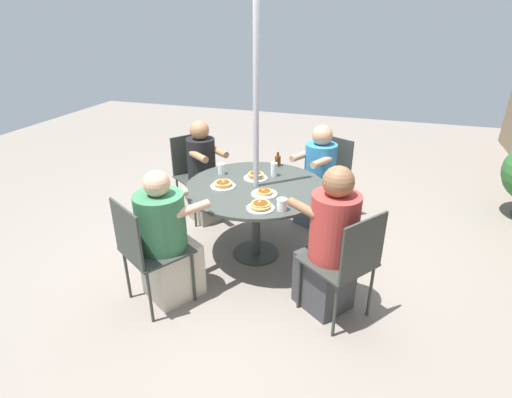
{
  "coord_description": "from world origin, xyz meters",
  "views": [
    {
      "loc": [
        3.2,
        1.0,
        2.17
      ],
      "look_at": [
        0.0,
        0.0,
        0.6
      ],
      "focal_mm": 28.0,
      "sensor_mm": 36.0,
      "label": 1
    }
  ],
  "objects_px": {
    "patio_chair_east": "(145,247)",
    "diner_west": "(318,180)",
    "patio_chair_west": "(327,173)",
    "pancake_plate_b": "(260,206)",
    "diner_north": "(203,175)",
    "drinking_glass_b": "(221,169)",
    "syrup_bottle": "(278,161)",
    "patio_table": "(256,194)",
    "pancake_plate_d": "(256,176)",
    "coffee_cup": "(282,205)",
    "pancake_plate_a": "(223,185)",
    "patio_chair_north": "(195,170)",
    "diner_south": "(330,247)",
    "patio_chair_south": "(347,260)",
    "diner_east": "(167,243)",
    "drinking_glass_a": "(274,169)",
    "pancake_plate_c": "(264,193)"
  },
  "relations": [
    {
      "from": "patio_chair_east",
      "to": "diner_west",
      "type": "bearing_deg",
      "value": 91.61
    },
    {
      "from": "patio_chair_west",
      "to": "pancake_plate_b",
      "type": "xyz_separation_m",
      "value": [
        1.44,
        -0.35,
        0.21
      ]
    },
    {
      "from": "diner_north",
      "to": "diner_west",
      "type": "height_order",
      "value": "diner_north"
    },
    {
      "from": "patio_chair_east",
      "to": "drinking_glass_b",
      "type": "relative_size",
      "value": 8.77
    },
    {
      "from": "syrup_bottle",
      "to": "patio_chair_east",
      "type": "bearing_deg",
      "value": -22.54
    },
    {
      "from": "patio_table",
      "to": "pancake_plate_d",
      "type": "relative_size",
      "value": 5.72
    },
    {
      "from": "coffee_cup",
      "to": "pancake_plate_a",
      "type": "bearing_deg",
      "value": -115.59
    },
    {
      "from": "patio_chair_east",
      "to": "syrup_bottle",
      "type": "height_order",
      "value": "patio_chair_east"
    },
    {
      "from": "syrup_bottle",
      "to": "drinking_glass_b",
      "type": "relative_size",
      "value": 1.38
    },
    {
      "from": "patio_chair_north",
      "to": "diner_north",
      "type": "distance_m",
      "value": 0.18
    },
    {
      "from": "patio_chair_west",
      "to": "diner_south",
      "type": "bearing_deg",
      "value": 126.3
    },
    {
      "from": "diner_north",
      "to": "pancake_plate_a",
      "type": "xyz_separation_m",
      "value": [
        0.65,
        0.5,
        0.22
      ]
    },
    {
      "from": "patio_chair_west",
      "to": "coffee_cup",
      "type": "distance_m",
      "value": 1.44
    },
    {
      "from": "diner_west",
      "to": "patio_chair_east",
      "type": "bearing_deg",
      "value": 88.09
    },
    {
      "from": "pancake_plate_d",
      "to": "drinking_glass_b",
      "type": "height_order",
      "value": "drinking_glass_b"
    },
    {
      "from": "patio_chair_south",
      "to": "diner_east",
      "type": "bearing_deg",
      "value": 132.31
    },
    {
      "from": "diner_north",
      "to": "pancake_plate_b",
      "type": "height_order",
      "value": "diner_north"
    },
    {
      "from": "diner_south",
      "to": "coffee_cup",
      "type": "height_order",
      "value": "diner_south"
    },
    {
      "from": "pancake_plate_a",
      "to": "drinking_glass_b",
      "type": "xyz_separation_m",
      "value": [
        -0.29,
        -0.13,
        0.03
      ]
    },
    {
      "from": "diner_north",
      "to": "drinking_glass_a",
      "type": "distance_m",
      "value": 0.95
    },
    {
      "from": "patio_chair_south",
      "to": "pancake_plate_b",
      "type": "height_order",
      "value": "patio_chair_south"
    },
    {
      "from": "diner_west",
      "to": "drinking_glass_a",
      "type": "distance_m",
      "value": 0.71
    },
    {
      "from": "pancake_plate_a",
      "to": "coffee_cup",
      "type": "relative_size",
      "value": 2.32
    },
    {
      "from": "pancake_plate_a",
      "to": "diner_north",
      "type": "bearing_deg",
      "value": -142.46
    },
    {
      "from": "diner_north",
      "to": "patio_chair_south",
      "type": "xyz_separation_m",
      "value": [
        1.22,
        1.69,
        0.01
      ]
    },
    {
      "from": "patio_chair_north",
      "to": "pancake_plate_b",
      "type": "bearing_deg",
      "value": 80.39
    },
    {
      "from": "patio_chair_north",
      "to": "pancake_plate_b",
      "type": "height_order",
      "value": "patio_chair_north"
    },
    {
      "from": "diner_north",
      "to": "pancake_plate_b",
      "type": "xyz_separation_m",
      "value": [
        0.98,
        0.96,
        0.22
      ]
    },
    {
      "from": "pancake_plate_b",
      "to": "drinking_glass_a",
      "type": "bearing_deg",
      "value": -173.42
    },
    {
      "from": "pancake_plate_a",
      "to": "drinking_glass_b",
      "type": "relative_size",
      "value": 2.16
    },
    {
      "from": "drinking_glass_a",
      "to": "syrup_bottle",
      "type": "bearing_deg",
      "value": -172.8
    },
    {
      "from": "patio_chair_south",
      "to": "diner_south",
      "type": "xyz_separation_m",
      "value": [
        -0.11,
        -0.14,
        0.02
      ]
    },
    {
      "from": "syrup_bottle",
      "to": "coffee_cup",
      "type": "height_order",
      "value": "syrup_bottle"
    },
    {
      "from": "diner_south",
      "to": "syrup_bottle",
      "type": "distance_m",
      "value": 1.37
    },
    {
      "from": "coffee_cup",
      "to": "drinking_glass_a",
      "type": "xyz_separation_m",
      "value": [
        -0.7,
        -0.25,
        0.02
      ]
    },
    {
      "from": "patio_chair_east",
      "to": "pancake_plate_b",
      "type": "distance_m",
      "value": 0.95
    },
    {
      "from": "diner_south",
      "to": "coffee_cup",
      "type": "bearing_deg",
      "value": 105.48
    },
    {
      "from": "patio_chair_west",
      "to": "pancake_plate_d",
      "type": "height_order",
      "value": "patio_chair_west"
    },
    {
      "from": "diner_east",
      "to": "patio_chair_west",
      "type": "distance_m",
      "value": 2.08
    },
    {
      "from": "pancake_plate_a",
      "to": "drinking_glass_a",
      "type": "relative_size",
      "value": 1.72
    },
    {
      "from": "pancake_plate_c",
      "to": "pancake_plate_d",
      "type": "relative_size",
      "value": 1.0
    },
    {
      "from": "pancake_plate_b",
      "to": "pancake_plate_c",
      "type": "distance_m",
      "value": 0.28
    },
    {
      "from": "patio_chair_west",
      "to": "pancake_plate_a",
      "type": "relative_size",
      "value": 4.06
    },
    {
      "from": "diner_west",
      "to": "drinking_glass_a",
      "type": "height_order",
      "value": "diner_west"
    },
    {
      "from": "diner_south",
      "to": "pancake_plate_b",
      "type": "distance_m",
      "value": 0.64
    },
    {
      "from": "patio_chair_east",
      "to": "diner_east",
      "type": "xyz_separation_m",
      "value": [
        -0.16,
        0.09,
        -0.03
      ]
    },
    {
      "from": "pancake_plate_c",
      "to": "patio_chair_north",
      "type": "bearing_deg",
      "value": -127.39
    },
    {
      "from": "patio_table",
      "to": "diner_north",
      "type": "relative_size",
      "value": 1.14
    },
    {
      "from": "diner_west",
      "to": "drinking_glass_b",
      "type": "relative_size",
      "value": 10.59
    },
    {
      "from": "pancake_plate_c",
      "to": "pancake_plate_d",
      "type": "height_order",
      "value": "pancake_plate_d"
    }
  ]
}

